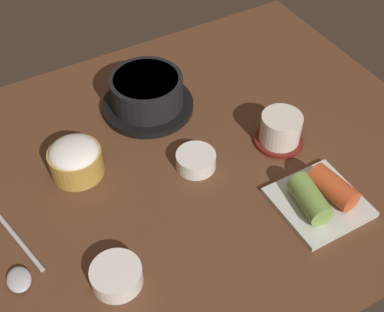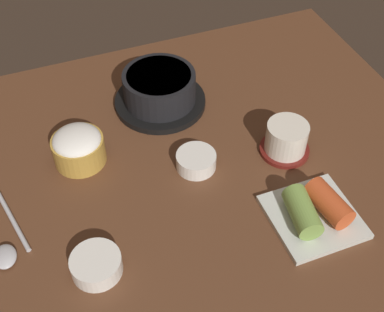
{
  "view_description": "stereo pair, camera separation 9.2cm",
  "coord_description": "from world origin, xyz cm",
  "px_view_note": "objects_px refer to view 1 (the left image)",
  "views": [
    {
      "loc": [
        -28.91,
        -56.82,
        71.65
      ],
      "look_at": [
        2.0,
        -2.0,
        5.0
      ],
      "focal_mm": 48.27,
      "sensor_mm": 36.0,
      "label": 1
    },
    {
      "loc": [
        -20.63,
        -60.72,
        71.65
      ],
      "look_at": [
        2.0,
        -2.0,
        5.0
      ],
      "focal_mm": 48.27,
      "sensor_mm": 36.0,
      "label": 2
    }
  ],
  "objects_px": {
    "rice_bowl": "(75,159)",
    "stone_pot": "(147,94)",
    "side_bowl_near": "(116,275)",
    "banchan_cup_center": "(196,160)",
    "tea_cup_with_saucer": "(280,130)",
    "kimchi_plate": "(320,197)",
    "spoon": "(18,265)"
  },
  "relations": [
    {
      "from": "tea_cup_with_saucer",
      "to": "side_bowl_near",
      "type": "xyz_separation_m",
      "value": [
        -0.39,
        -0.12,
        -0.02
      ]
    },
    {
      "from": "rice_bowl",
      "to": "kimchi_plate",
      "type": "xyz_separation_m",
      "value": [
        0.33,
        -0.27,
        -0.01
      ]
    },
    {
      "from": "stone_pot",
      "to": "side_bowl_near",
      "type": "xyz_separation_m",
      "value": [
        -0.21,
        -0.33,
        -0.02
      ]
    },
    {
      "from": "rice_bowl",
      "to": "stone_pot",
      "type": "bearing_deg",
      "value": 27.26
    },
    {
      "from": "banchan_cup_center",
      "to": "side_bowl_near",
      "type": "xyz_separation_m",
      "value": [
        -0.22,
        -0.15,
        0.0
      ]
    },
    {
      "from": "stone_pot",
      "to": "side_bowl_near",
      "type": "relative_size",
      "value": 2.35
    },
    {
      "from": "banchan_cup_center",
      "to": "kimchi_plate",
      "type": "xyz_separation_m",
      "value": [
        0.14,
        -0.18,
        0.0
      ]
    },
    {
      "from": "spoon",
      "to": "stone_pot",
      "type": "bearing_deg",
      "value": 35.12
    },
    {
      "from": "kimchi_plate",
      "to": "side_bowl_near",
      "type": "height_order",
      "value": "kimchi_plate"
    },
    {
      "from": "kimchi_plate",
      "to": "spoon",
      "type": "xyz_separation_m",
      "value": [
        -0.48,
        0.13,
        -0.01
      ]
    },
    {
      "from": "stone_pot",
      "to": "banchan_cup_center",
      "type": "relative_size",
      "value": 2.55
    },
    {
      "from": "side_bowl_near",
      "to": "tea_cup_with_saucer",
      "type": "bearing_deg",
      "value": 17.57
    },
    {
      "from": "rice_bowl",
      "to": "tea_cup_with_saucer",
      "type": "bearing_deg",
      "value": -17.72
    },
    {
      "from": "kimchi_plate",
      "to": "side_bowl_near",
      "type": "distance_m",
      "value": 0.36
    },
    {
      "from": "tea_cup_with_saucer",
      "to": "side_bowl_near",
      "type": "distance_m",
      "value": 0.41
    },
    {
      "from": "stone_pot",
      "to": "rice_bowl",
      "type": "xyz_separation_m",
      "value": [
        -0.19,
        -0.1,
        -0.0
      ]
    },
    {
      "from": "tea_cup_with_saucer",
      "to": "side_bowl_near",
      "type": "height_order",
      "value": "tea_cup_with_saucer"
    },
    {
      "from": "rice_bowl",
      "to": "spoon",
      "type": "xyz_separation_m",
      "value": [
        -0.15,
        -0.14,
        -0.03
      ]
    },
    {
      "from": "tea_cup_with_saucer",
      "to": "side_bowl_near",
      "type": "bearing_deg",
      "value": -162.43
    },
    {
      "from": "banchan_cup_center",
      "to": "side_bowl_near",
      "type": "distance_m",
      "value": 0.26
    },
    {
      "from": "banchan_cup_center",
      "to": "rice_bowl",
      "type": "bearing_deg",
      "value": 154.5
    },
    {
      "from": "side_bowl_near",
      "to": "stone_pot",
      "type": "bearing_deg",
      "value": 57.29
    },
    {
      "from": "banchan_cup_center",
      "to": "spoon",
      "type": "height_order",
      "value": "banchan_cup_center"
    },
    {
      "from": "rice_bowl",
      "to": "banchan_cup_center",
      "type": "xyz_separation_m",
      "value": [
        0.19,
        -0.09,
        -0.02
      ]
    },
    {
      "from": "banchan_cup_center",
      "to": "side_bowl_near",
      "type": "bearing_deg",
      "value": -146.36
    },
    {
      "from": "spoon",
      "to": "tea_cup_with_saucer",
      "type": "bearing_deg",
      "value": 2.93
    },
    {
      "from": "tea_cup_with_saucer",
      "to": "rice_bowl",
      "type": "bearing_deg",
      "value": 162.28
    },
    {
      "from": "stone_pot",
      "to": "rice_bowl",
      "type": "distance_m",
      "value": 0.21
    },
    {
      "from": "stone_pot",
      "to": "banchan_cup_center",
      "type": "height_order",
      "value": "stone_pot"
    },
    {
      "from": "stone_pot",
      "to": "kimchi_plate",
      "type": "bearing_deg",
      "value": -68.64
    },
    {
      "from": "rice_bowl",
      "to": "tea_cup_with_saucer",
      "type": "xyz_separation_m",
      "value": [
        0.36,
        -0.12,
        -0.0
      ]
    },
    {
      "from": "side_bowl_near",
      "to": "spoon",
      "type": "xyz_separation_m",
      "value": [
        -0.12,
        0.1,
        -0.01
      ]
    }
  ]
}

